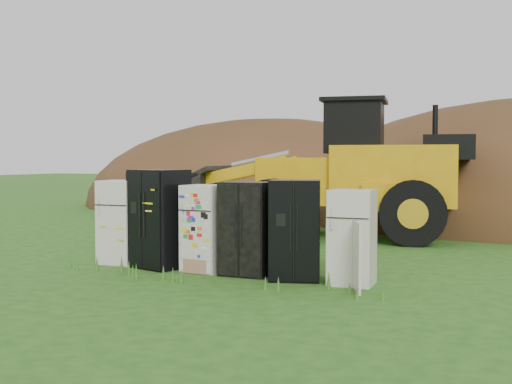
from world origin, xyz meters
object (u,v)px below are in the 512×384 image
fridge_black_side (159,219)px  wheel_loader (320,169)px  fridge_sticker (205,228)px  fridge_black_right (295,230)px  fridge_open_door (352,237)px  fridge_leftmost (121,222)px  fridge_dark_mid (247,228)px

fridge_black_side → wheel_loader: size_ratio=0.25×
fridge_black_side → fridge_sticker: fridge_black_side is taller
fridge_black_right → fridge_open_door: size_ratio=1.09×
wheel_loader → fridge_leftmost: bearing=-120.2°
fridge_dark_mid → wheel_loader: size_ratio=0.22×
fridge_black_side → fridge_dark_mid: size_ratio=1.12×
fridge_dark_mid → fridge_black_side: bearing=176.9°
fridge_sticker → fridge_dark_mid: (0.88, -0.00, 0.04)m
fridge_dark_mid → fridge_black_right: 0.96m
fridge_dark_mid → fridge_open_door: size_ratio=1.06×
fridge_leftmost → fridge_dark_mid: 2.82m
fridge_leftmost → fridge_sticker: fridge_leftmost is taller
fridge_sticker → wheel_loader: bearing=90.8°
fridge_sticker → fridge_dark_mid: fridge_dark_mid is taller
fridge_black_side → fridge_open_door: (3.89, 0.02, -0.15)m
fridge_leftmost → fridge_open_door: size_ratio=1.05×
fridge_dark_mid → fridge_leftmost: bearing=176.3°
fridge_black_side → fridge_black_right: bearing=13.7°
fridge_leftmost → fridge_open_door: 4.81m
fridge_black_side → fridge_dark_mid: bearing=14.8°
fridge_black_right → fridge_black_side: bearing=160.4°
fridge_black_side → fridge_black_right: 2.86m
fridge_black_side → fridge_sticker: 1.02m
fridge_dark_mid → wheel_loader: (-0.79, 5.95, 1.00)m
fridge_leftmost → fridge_sticker: (1.94, 0.02, -0.03)m
fridge_leftmost → fridge_dark_mid: fridge_dark_mid is taller
fridge_leftmost → wheel_loader: bearing=65.4°
fridge_black_side → fridge_black_right: (2.86, -0.01, -0.08)m
fridge_open_door → fridge_leftmost: bearing=175.2°
fridge_leftmost → fridge_open_door: fridge_leftmost is taller
fridge_dark_mid → fridge_sticker: bearing=175.8°
fridge_leftmost → fridge_black_right: bearing=-6.1°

